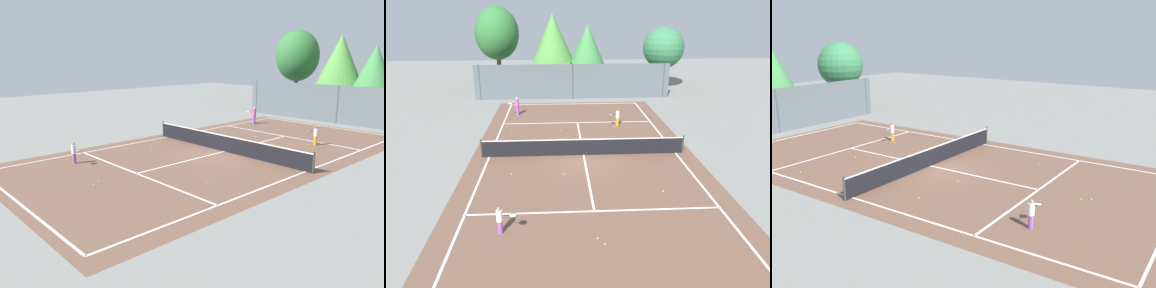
{
  "view_description": "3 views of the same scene",
  "coord_description": "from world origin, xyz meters",
  "views": [
    {
      "loc": [
        14.91,
        -16.47,
        5.74
      ],
      "look_at": [
        -0.34,
        -2.36,
        0.79
      ],
      "focal_mm": 35.39,
      "sensor_mm": 36.0,
      "label": 1
    },
    {
      "loc": [
        -1.52,
        -20.39,
        8.37
      ],
      "look_at": [
        -0.43,
        -1.73,
        1.35
      ],
      "focal_mm": 35.09,
      "sensor_mm": 36.0,
      "label": 2
    },
    {
      "loc": [
        -16.99,
        -13.75,
        7.06
      ],
      "look_at": [
        0.81,
        -1.67,
        1.32
      ],
      "focal_mm": 39.21,
      "sensor_mm": 36.0,
      "label": 3
    }
  ],
  "objects": [
    {
      "name": "tennis_net",
      "position": [
        0.0,
        0.0,
        0.51
      ],
      "size": [
        11.9,
        0.1,
        1.1
      ],
      "color": "#333833",
      "rests_on": "ground_plane"
    },
    {
      "name": "tennis_ball_9",
      "position": [
        4.27,
        1.79,
        0.03
      ],
      "size": [
        0.07,
        0.07,
        0.07
      ],
      "primitive_type": "sphere",
      "color": "#CCE533",
      "rests_on": "ground_plane"
    },
    {
      "name": "tennis_ball_4",
      "position": [
        -0.07,
        -8.43,
        0.03
      ],
      "size": [
        0.07,
        0.07,
        0.07
      ],
      "primitive_type": "sphere",
      "color": "#CCE533",
      "rests_on": "ground_plane"
    },
    {
      "name": "tennis_ball_1",
      "position": [
        -1.2,
        -2.68,
        0.03
      ],
      "size": [
        0.07,
        0.07,
        0.07
      ],
      "primitive_type": "sphere",
      "color": "#CCE533",
      "rests_on": "ground_plane"
    },
    {
      "name": "tree_3",
      "position": [
        -7.38,
        19.23,
        5.54
      ],
      "size": [
        4.37,
        4.66,
        8.18
      ],
      "color": "brown",
      "rests_on": "ground_plane"
    },
    {
      "name": "ball_crate",
      "position": [
        1.5,
        0.98,
        0.18
      ],
      "size": [
        0.47,
        0.35,
        0.43
      ],
      "color": "green",
      "rests_on": "ground_plane"
    },
    {
      "name": "player_0",
      "position": [
        -4.67,
        8.77,
        0.74
      ],
      "size": [
        0.88,
        0.55,
        1.43
      ],
      "color": "purple",
      "rests_on": "ground_plane"
    },
    {
      "name": "tennis_ball_2",
      "position": [
        -3.95,
        -2.5,
        0.03
      ],
      "size": [
        0.07,
        0.07,
        0.07
      ],
      "primitive_type": "sphere",
      "color": "#CCE533",
      "rests_on": "ground_plane"
    },
    {
      "name": "tree_2",
      "position": [
        1.57,
        16.89,
        4.61
      ],
      "size": [
        3.43,
        3.43,
        6.55
      ],
      "color": "brown",
      "rests_on": "ground_plane"
    },
    {
      "name": "tennis_ball_3",
      "position": [
        0.16,
        -8.8,
        0.03
      ],
      "size": [
        0.07,
        0.07,
        0.07
      ],
      "primitive_type": "sphere",
      "color": "#CCE533",
      "rests_on": "ground_plane"
    },
    {
      "name": "tennis_ball_7",
      "position": [
        -4.73,
        7.63,
        0.03
      ],
      "size": [
        0.07,
        0.07,
        0.07
      ],
      "primitive_type": "sphere",
      "color": "#CCE533",
      "rests_on": "ground_plane"
    },
    {
      "name": "player_2",
      "position": [
        2.84,
        5.52,
        0.65
      ],
      "size": [
        0.85,
        0.46,
        1.25
      ],
      "color": "orange",
      "rests_on": "ground_plane"
    },
    {
      "name": "tree_0",
      "position": [
        -1.77,
        17.43,
        5.24
      ],
      "size": [
        4.07,
        4.07,
        7.52
      ],
      "color": "brown",
      "rests_on": "ground_plane"
    },
    {
      "name": "tennis_ball_6",
      "position": [
        3.43,
        -4.83,
        0.03
      ],
      "size": [
        0.07,
        0.07,
        0.07
      ],
      "primitive_type": "sphere",
      "color": "#CCE533",
      "rests_on": "ground_plane"
    },
    {
      "name": "court_surface",
      "position": [
        0.0,
        0.0,
        0.0
      ],
      "size": [
        13.0,
        25.0,
        0.01
      ],
      "color": "brown",
      "rests_on": "ground_plane"
    },
    {
      "name": "perimeter_fence",
      "position": [
        0.0,
        14.0,
        1.6
      ],
      "size": [
        18.0,
        0.12,
        3.2
      ],
      "color": "#515B60",
      "rests_on": "ground_plane"
    },
    {
      "name": "tennis_ball_0",
      "position": [
        2.57,
        5.06,
        0.03
      ],
      "size": [
        0.07,
        0.07,
        0.07
      ],
      "primitive_type": "sphere",
      "color": "#CCE533",
      "rests_on": "ground_plane"
    },
    {
      "name": "ground_plane",
      "position": [
        0.0,
        0.0,
        0.0
      ],
      "size": [
        80.0,
        80.0,
        0.0
      ],
      "primitive_type": "plane",
      "color": "slate"
    },
    {
      "name": "tennis_ball_5",
      "position": [
        -1.24,
        4.57,
        0.03
      ],
      "size": [
        0.07,
        0.07,
        0.07
      ],
      "primitive_type": "sphere",
      "color": "#CCE533",
      "rests_on": "ground_plane"
    },
    {
      "name": "tennis_ball_8",
      "position": [
        -4.72,
        4.82,
        0.03
      ],
      "size": [
        0.07,
        0.07,
        0.07
      ],
      "primitive_type": "sphere",
      "color": "#CCE533",
      "rests_on": "ground_plane"
    },
    {
      "name": "tree_1",
      "position": [
        9.46,
        18.19,
        4.12
      ],
      "size": [
        4.15,
        4.15,
        6.2
      ],
      "color": "brown",
      "rests_on": "ground_plane"
    },
    {
      "name": "player_1",
      "position": [
        -3.77,
        -7.8,
        0.6
      ],
      "size": [
        0.82,
        0.36,
        1.15
      ],
      "color": "purple",
      "rests_on": "ground_plane"
    }
  ]
}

